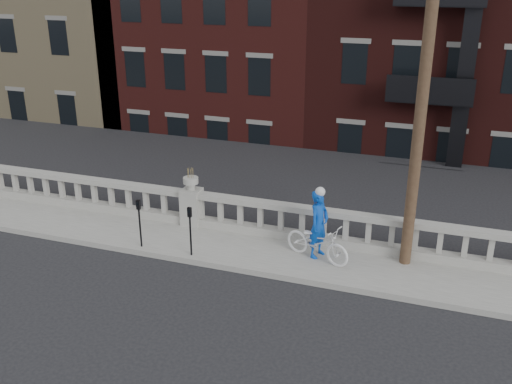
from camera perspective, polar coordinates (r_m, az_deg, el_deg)
ground at (r=14.12m, az=-13.27°, el=-9.98°), size 120.00×120.00×0.00m
sidewalk at (r=16.35m, az=-7.76°, el=-4.72°), size 32.00×2.20×0.15m
balustrade at (r=16.88m, az=-6.42°, el=-1.67°), size 28.00×0.34×1.03m
planter_pedestal at (r=16.81m, az=-6.45°, el=-1.07°), size 0.55×0.55×1.76m
lower_level at (r=33.95m, az=8.62°, el=13.41°), size 80.00×44.00×20.80m
utility_pole at (r=13.76m, az=16.64°, el=12.25°), size 1.60×0.28×10.00m
parking_meter_c at (r=15.60m, az=-11.59°, el=-2.56°), size 0.10×0.09×1.36m
parking_meter_d at (r=14.93m, az=-6.60°, el=-3.37°), size 0.10×0.09×1.36m
bicycle at (r=14.86m, az=6.16°, el=-4.99°), size 1.98×1.25×0.98m
cyclist at (r=14.85m, az=6.29°, el=-3.20°), size 0.63×0.77×1.83m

